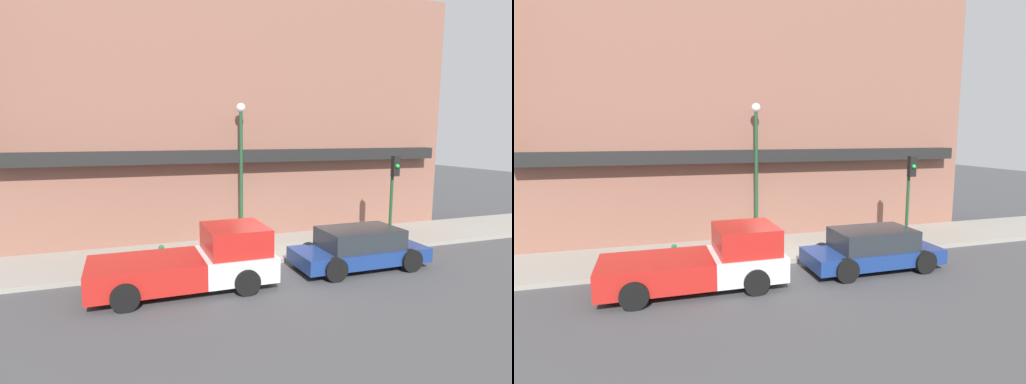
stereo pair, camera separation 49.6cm
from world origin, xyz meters
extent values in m
plane|color=#424244|center=(0.00, 0.00, 0.00)|extent=(80.00, 80.00, 0.00)
cube|color=gray|center=(0.00, 1.69, 0.08)|extent=(36.00, 3.39, 0.16)
cube|color=brown|center=(0.00, 4.89, 5.32)|extent=(19.80, 3.00, 10.63)
cube|color=black|center=(0.00, 3.09, 3.61)|extent=(18.22, 0.60, 0.50)
cube|color=silver|center=(-1.80, -1.28, 0.61)|extent=(2.10, 2.07, 0.74)
cube|color=#B21E19|center=(-1.80, -1.28, 1.38)|extent=(1.79, 1.91, 0.80)
cube|color=#B21E19|center=(-4.42, -1.28, 0.61)|extent=(3.15, 2.07, 0.74)
cylinder|color=black|center=(-1.74, -0.24, 0.37)|extent=(0.75, 0.22, 0.75)
cylinder|color=black|center=(-1.74, -2.31, 0.37)|extent=(0.75, 0.22, 0.75)
cylinder|color=black|center=(-5.00, -0.24, 0.37)|extent=(0.75, 0.22, 0.75)
cylinder|color=black|center=(-5.00, -2.31, 0.37)|extent=(0.75, 0.22, 0.75)
cube|color=navy|center=(2.55, -1.28, 0.47)|extent=(4.54, 1.83, 0.49)
cube|color=#23282D|center=(2.55, -1.28, 1.04)|extent=(2.63, 1.65, 0.66)
cylinder|color=black|center=(3.95, -0.36, 0.37)|extent=(0.75, 0.22, 0.75)
cylinder|color=black|center=(3.95, -2.19, 0.37)|extent=(0.75, 0.22, 0.75)
cylinder|color=black|center=(1.14, -0.36, 0.37)|extent=(0.75, 0.22, 0.75)
cylinder|color=black|center=(1.14, -2.19, 0.37)|extent=(0.75, 0.22, 0.75)
cylinder|color=#196633|center=(-3.81, 0.55, 0.44)|extent=(0.18, 0.18, 0.55)
sphere|color=#196633|center=(-3.81, 0.55, 0.79)|extent=(0.17, 0.17, 0.17)
cylinder|color=#1E4728|center=(-0.37, 2.78, 2.75)|extent=(0.14, 0.14, 5.18)
sphere|color=silver|center=(-0.37, 2.78, 5.52)|extent=(0.36, 0.36, 0.36)
cylinder|color=#1E4728|center=(5.27, 0.68, 1.91)|extent=(0.12, 0.12, 3.49)
cube|color=black|center=(5.27, 0.52, 3.26)|extent=(0.28, 0.20, 0.80)
sphere|color=green|center=(5.27, 0.40, 3.26)|extent=(0.16, 0.16, 0.16)
camera|label=1|loc=(-4.97, -12.49, 4.47)|focal=28.00mm
camera|label=2|loc=(-4.50, -12.65, 4.47)|focal=28.00mm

